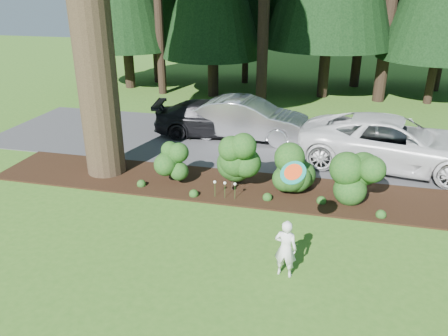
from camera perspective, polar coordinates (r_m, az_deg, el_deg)
name	(u,v)px	position (r m, az deg, el deg)	size (l,w,h in m)	color
ground	(214,244)	(10.76, -1.36, -9.87)	(80.00, 80.00, 0.00)	#35661D
mulch_bed	(241,187)	(13.52, 2.20, -2.54)	(16.00, 2.50, 0.05)	black
driveway	(262,143)	(17.40, 5.04, 3.26)	(22.00, 6.00, 0.03)	#38383A
shrub_row	(266,168)	(12.98, 5.48, 0.05)	(6.53, 1.60, 1.61)	#174715
lily_cluster	(225,184)	(12.63, 0.11, -2.08)	(0.69, 0.09, 0.57)	#174715
car_silver_wagon	(247,119)	(17.67, 3.07, 6.44)	(1.73, 4.95, 1.63)	silver
car_white_suv	(393,143)	(15.83, 21.18, 3.10)	(2.84, 6.17, 1.71)	silver
car_dark_suv	(213,119)	(18.10, -1.43, 6.48)	(1.95, 4.80, 1.39)	black
child	(286,249)	(9.46, 8.05, -10.37)	(0.48, 0.32, 1.33)	white
frisbee	(293,173)	(8.67, 9.02, -0.60)	(0.61, 0.44, 0.49)	#177F70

